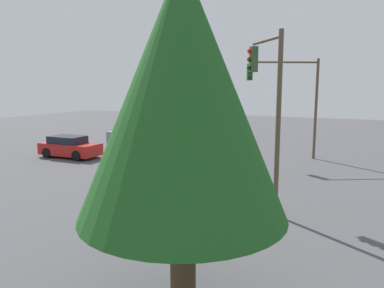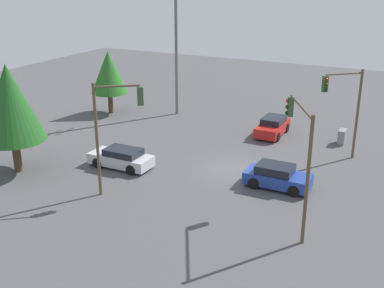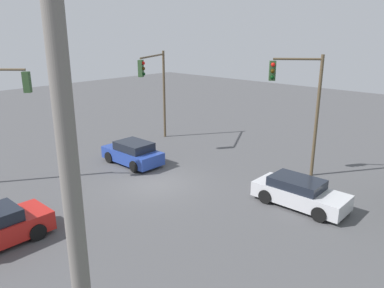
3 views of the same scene
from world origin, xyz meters
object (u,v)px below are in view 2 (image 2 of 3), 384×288
at_px(sedan_silver, 121,158).
at_px(electrical_cabinet, 342,137).
at_px(sedan_blue, 277,177).
at_px(traffic_signal_aux, 300,144).
at_px(traffic_signal_main, 345,100).
at_px(traffic_signal_cross, 113,121).
at_px(sedan_red, 273,126).

distance_m(sedan_silver, electrical_cabinet, 17.01).
relative_size(sedan_blue, traffic_signal_aux, 0.61).
bearing_deg(traffic_signal_main, electrical_cabinet, -123.41).
bearing_deg(traffic_signal_cross, sedan_silver, 84.02).
height_order(sedan_red, traffic_signal_aux, traffic_signal_aux).
height_order(sedan_silver, electrical_cabinet, sedan_silver).
relative_size(traffic_signal_cross, electrical_cabinet, 6.07).
relative_size(sedan_silver, sedan_red, 1.05).
bearing_deg(sedan_blue, traffic_signal_cross, -58.46).
xyz_separation_m(sedan_blue, electrical_cabinet, (9.89, -2.13, -0.14)).
distance_m(sedan_blue, traffic_signal_main, 7.85).
bearing_deg(sedan_red, traffic_signal_main, 152.56).
bearing_deg(electrical_cabinet, sedan_silver, 132.57).
xyz_separation_m(sedan_red, traffic_signal_cross, (-14.63, 5.00, 3.85)).
bearing_deg(sedan_silver, traffic_signal_main, -57.96).
xyz_separation_m(sedan_red, traffic_signal_main, (-3.05, -5.87, 3.60)).
xyz_separation_m(sedan_silver, traffic_signal_aux, (-2.48, -12.61, 3.88)).
bearing_deg(electrical_cabinet, traffic_signal_cross, 145.13).
distance_m(sedan_red, electrical_cabinet, 5.46).
bearing_deg(sedan_silver, sedan_blue, -81.15).
bearing_deg(sedan_red, sedan_blue, 109.16).
xyz_separation_m(sedan_red, electrical_cabinet, (0.35, -5.44, -0.15)).
bearing_deg(traffic_signal_aux, sedan_silver, 50.93).
height_order(traffic_signal_main, electrical_cabinet, traffic_signal_main).
height_order(sedan_blue, sedan_red, sedan_red).
bearing_deg(traffic_signal_main, sedan_red, -68.00).
bearing_deg(traffic_signal_cross, electrical_cabinet, 18.29).
height_order(sedan_silver, sedan_red, sedan_red).
xyz_separation_m(traffic_signal_main, traffic_signal_aux, (-10.58, 0.34, 0.23)).
bearing_deg(traffic_signal_aux, sedan_red, -5.87).
xyz_separation_m(sedan_silver, traffic_signal_cross, (-3.48, -2.08, 3.90)).
distance_m(sedan_red, traffic_signal_aux, 15.20).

